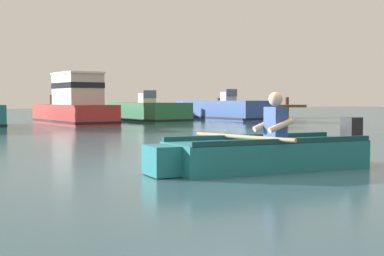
{
  "coord_description": "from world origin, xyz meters",
  "views": [
    {
      "loc": [
        -4.02,
        -7.54,
        1.07
      ],
      "look_at": [
        0.31,
        1.33,
        0.55
      ],
      "focal_mm": 50.22,
      "sensor_mm": 36.0,
      "label": 1
    }
  ],
  "objects_px": {
    "rowboat_with_person": "(263,153)",
    "moored_boat_red": "(75,105)",
    "moored_boat_blue": "(223,111)",
    "moored_boat_green": "(143,113)"
  },
  "relations": [
    {
      "from": "rowboat_with_person",
      "to": "moored_boat_red",
      "type": "xyz_separation_m",
      "value": [
        1.12,
        16.47,
        0.57
      ]
    },
    {
      "from": "moored_boat_red",
      "to": "moored_boat_green",
      "type": "bearing_deg",
      "value": 14.66
    },
    {
      "from": "moored_boat_red",
      "to": "rowboat_with_person",
      "type": "bearing_deg",
      "value": -93.88
    },
    {
      "from": "rowboat_with_person",
      "to": "moored_boat_blue",
      "type": "distance_m",
      "value": 19.37
    },
    {
      "from": "moored_boat_green",
      "to": "moored_boat_red",
      "type": "bearing_deg",
      "value": -165.34
    },
    {
      "from": "moored_boat_blue",
      "to": "rowboat_with_person",
      "type": "bearing_deg",
      "value": -117.51
    },
    {
      "from": "moored_boat_red",
      "to": "moored_boat_blue",
      "type": "distance_m",
      "value": 7.87
    },
    {
      "from": "moored_boat_red",
      "to": "moored_boat_green",
      "type": "distance_m",
      "value": 3.65
    },
    {
      "from": "rowboat_with_person",
      "to": "moored_boat_red",
      "type": "bearing_deg",
      "value": 86.12
    },
    {
      "from": "rowboat_with_person",
      "to": "moored_boat_blue",
      "type": "relative_size",
      "value": 0.59
    }
  ]
}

